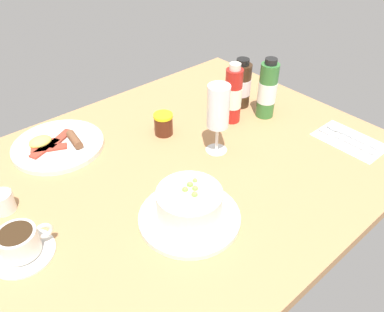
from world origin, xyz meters
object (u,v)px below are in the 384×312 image
at_px(coffee_cup, 20,244).
at_px(breakfast_plate, 57,145).
at_px(wine_glass, 218,110).
at_px(sauce_bottle_brown, 241,85).
at_px(jam_jar, 164,124).
at_px(cutlery_setting, 348,139).
at_px(sauce_bottle_red, 233,95).
at_px(porridge_bowl, 189,207).
at_px(creamer_jug, 3,202).
at_px(sauce_bottle_green, 267,90).

xyz_separation_m(coffee_cup, breakfast_plate, (0.21, 0.28, -0.02)).
relative_size(wine_glass, sauce_bottle_brown, 1.24).
xyz_separation_m(coffee_cup, jam_jar, (0.46, 0.15, 0.00)).
distance_m(cutlery_setting, wine_glass, 0.39).
bearing_deg(sauce_bottle_brown, sauce_bottle_red, -150.96).
xyz_separation_m(coffee_cup, sauce_bottle_brown, (0.74, 0.12, 0.04)).
xyz_separation_m(porridge_bowl, sauce_bottle_brown, (0.44, 0.27, 0.03)).
xyz_separation_m(wine_glass, sauce_bottle_brown, (0.22, 0.13, -0.05)).
height_order(jam_jar, sauce_bottle_red, sauce_bottle_red).
bearing_deg(jam_jar, cutlery_setting, -44.84).
xyz_separation_m(porridge_bowl, jam_jar, (0.16, 0.29, -0.01)).
bearing_deg(sauce_bottle_brown, cutlery_setting, -76.01).
xyz_separation_m(wine_glass, breakfast_plate, (-0.31, 0.29, -0.11)).
bearing_deg(sauce_bottle_red, creamer_jug, 174.01).
height_order(sauce_bottle_red, breakfast_plate, sauce_bottle_red).
distance_m(sauce_bottle_red, breakfast_plate, 0.50).
height_order(sauce_bottle_red, sauce_bottle_brown, sauce_bottle_red).
bearing_deg(creamer_jug, breakfast_plate, 36.55).
bearing_deg(jam_jar, coffee_cup, -161.94).
xyz_separation_m(sauce_bottle_red, breakfast_plate, (-0.45, 0.21, -0.07)).
relative_size(porridge_bowl, coffee_cup, 1.70).
height_order(coffee_cup, breakfast_plate, coffee_cup).
xyz_separation_m(porridge_bowl, coffee_cup, (-0.30, 0.14, -0.01)).
relative_size(cutlery_setting, coffee_cup, 1.42).
bearing_deg(sauce_bottle_brown, sauce_bottle_green, -83.69).
distance_m(sauce_bottle_brown, breakfast_plate, 0.56).
distance_m(cutlery_setting, jam_jar, 0.51).
relative_size(sauce_bottle_brown, breakfast_plate, 0.64).
height_order(porridge_bowl, jam_jar, porridge_bowl).
bearing_deg(wine_glass, creamer_jug, 163.80).
distance_m(creamer_jug, sauce_bottle_red, 0.64).
height_order(jam_jar, sauce_bottle_green, sauce_bottle_green).
bearing_deg(cutlery_setting, wine_glass, 146.08).
relative_size(porridge_bowl, sauce_bottle_green, 1.20).
relative_size(cutlery_setting, jam_jar, 2.91).
xyz_separation_m(porridge_bowl, wine_glass, (0.22, 0.14, 0.09)).
relative_size(coffee_cup, jam_jar, 2.05).
distance_m(porridge_bowl, wine_glass, 0.27).
bearing_deg(breakfast_plate, coffee_cup, -126.17).
xyz_separation_m(coffee_cup, sauce_bottle_green, (0.75, 0.03, 0.06)).
relative_size(porridge_bowl, wine_glass, 1.15).
distance_m(porridge_bowl, breakfast_plate, 0.44).
bearing_deg(porridge_bowl, sauce_bottle_green, 21.26).
distance_m(wine_glass, sauce_bottle_red, 0.16).
xyz_separation_m(creamer_jug, breakfast_plate, (0.19, 0.14, -0.01)).
bearing_deg(jam_jar, sauce_bottle_green, -22.66).
relative_size(coffee_cup, sauce_bottle_red, 0.72).
height_order(creamer_jug, breakfast_plate, creamer_jug).
bearing_deg(creamer_jug, cutlery_setting, -23.52).
relative_size(sauce_bottle_red, sauce_bottle_green, 0.99).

